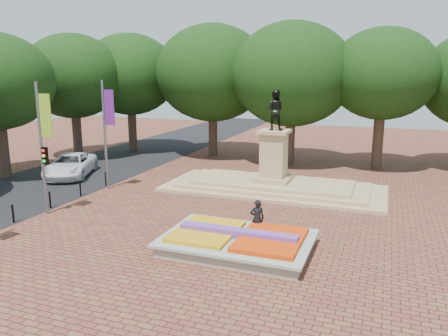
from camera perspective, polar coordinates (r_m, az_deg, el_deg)
name	(u,v)px	position (r m, az deg, el deg)	size (l,w,h in m)	color
ground	(231,231)	(21.18, 0.96, -8.22)	(90.00, 90.00, 0.00)	brown
asphalt_street	(55,180)	(32.94, -21.23, -1.53)	(9.00, 90.00, 0.02)	black
flower_bed	(238,241)	(18.97, 1.86, -9.52)	(6.30, 4.30, 0.91)	gray
monument	(273,177)	(28.27, 6.44, -1.13)	(14.00, 6.00, 6.40)	tan
tree_row_back	(334,82)	(36.94, 14.17, 10.81)	(44.80, 8.80, 10.43)	#35241D
banner_poles	(39,144)	(24.38, -23.06, 2.96)	(0.88, 11.17, 7.00)	slate
bollard_row	(32,206)	(25.38, -23.75, -4.53)	(0.12, 13.12, 0.98)	black
van	(71,165)	(33.74, -19.41, 0.33)	(2.71, 5.89, 1.64)	white
pedestrian	(257,219)	(20.15, 4.36, -6.61)	(0.66, 0.43, 1.81)	black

